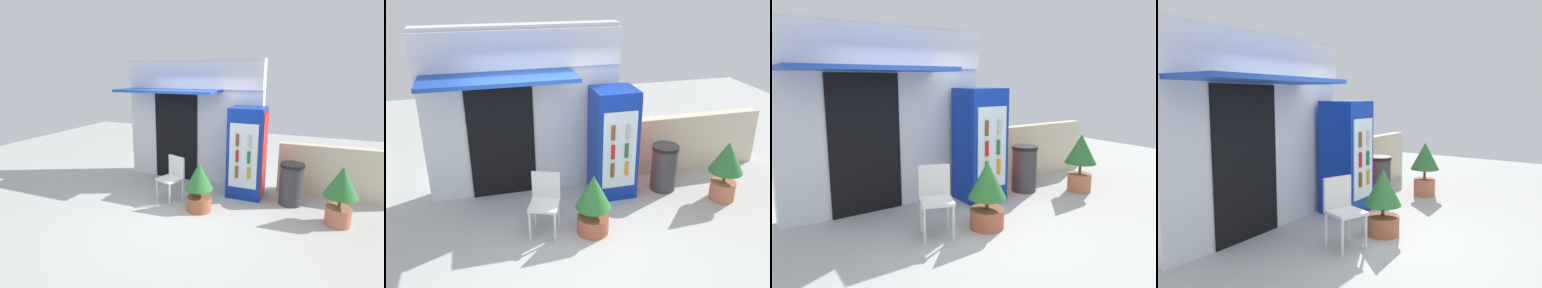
# 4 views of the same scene
# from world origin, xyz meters

# --- Properties ---
(ground) EXTENTS (16.00, 16.00, 0.00)m
(ground) POSITION_xyz_m (0.00, 0.00, 0.00)
(ground) COLOR #B2B2AD
(storefront_building) EXTENTS (3.26, 1.20, 2.85)m
(storefront_building) POSITION_xyz_m (-0.41, 1.69, 1.49)
(storefront_building) COLOR silver
(storefront_building) RESTS_ON ground
(drink_cooler) EXTENTS (0.73, 0.71, 1.88)m
(drink_cooler) POSITION_xyz_m (1.03, 1.13, 0.94)
(drink_cooler) COLOR #0C2D9E
(drink_cooler) RESTS_ON ground
(plastic_chair) EXTENTS (0.54, 0.54, 0.91)m
(plastic_chair) POSITION_xyz_m (-0.29, 0.32, 0.53)
(plastic_chair) COLOR silver
(plastic_chair) RESTS_ON ground
(potted_plant_near_shop) EXTENTS (0.53, 0.53, 0.94)m
(potted_plant_near_shop) POSITION_xyz_m (0.37, 0.08, 0.52)
(potted_plant_near_shop) COLOR #AD5B3D
(potted_plant_near_shop) RESTS_ON ground
(potted_plant_curbside) EXTENTS (0.56, 0.56, 1.05)m
(potted_plant_curbside) POSITION_xyz_m (2.78, 0.44, 0.63)
(potted_plant_curbside) COLOR #BC6B4C
(potted_plant_curbside) RESTS_ON ground
(trash_bin) EXTENTS (0.47, 0.47, 0.84)m
(trash_bin) POSITION_xyz_m (1.96, 1.02, 0.42)
(trash_bin) COLOR #38383D
(trash_bin) RESTS_ON ground
(stone_boundary_wall) EXTENTS (2.60, 0.23, 1.09)m
(stone_boundary_wall) POSITION_xyz_m (2.93, 1.72, 0.54)
(stone_boundary_wall) COLOR beige
(stone_boundary_wall) RESTS_ON ground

